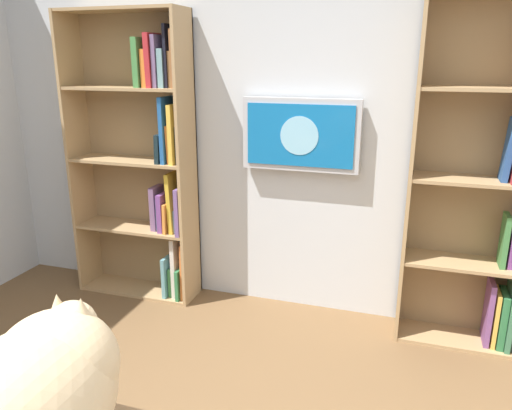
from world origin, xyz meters
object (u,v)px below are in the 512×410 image
Objects in this scene: wall_mounted_tv at (301,135)px; cat at (31,403)px; bookshelf_left at (506,190)px; bookshelf_right at (147,161)px.

wall_mounted_tv reaches higher than cat.
bookshelf_left is at bearing -119.10° from cat.
bookshelf_left is 2.70× the size of wall_mounted_tv.
bookshelf_right reaches higher than cat.
bookshelf_left is 2.27m from bookshelf_right.
cat is (1.25, 2.25, -0.01)m from bookshelf_left.
bookshelf_right is (2.27, -0.00, 0.02)m from bookshelf_left.
bookshelf_right is at bearing 4.38° from wall_mounted_tv.
bookshelf_right is 2.90× the size of cat.
wall_mounted_tv is (1.20, -0.08, 0.24)m from bookshelf_left.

